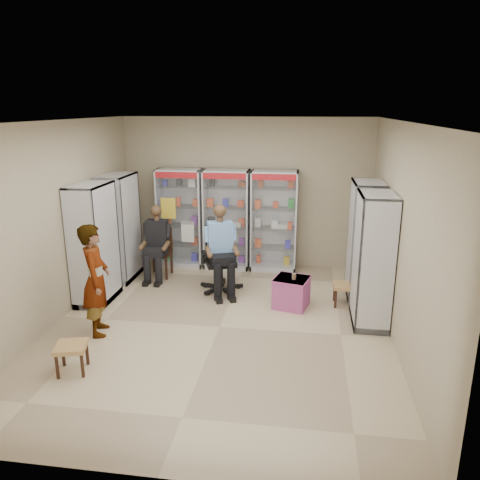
# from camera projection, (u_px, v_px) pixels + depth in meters

# --- Properties ---
(floor) EXTENTS (6.00, 6.00, 0.00)m
(floor) POSITION_uv_depth(u_px,v_px,m) (219.00, 327.00, 7.03)
(floor) COLOR tan
(floor) RESTS_ON ground
(room_shell) EXTENTS (5.02, 6.02, 3.01)m
(room_shell) POSITION_uv_depth(u_px,v_px,m) (218.00, 198.00, 6.48)
(room_shell) COLOR tan
(room_shell) RESTS_ON ground
(cabinet_back_left) EXTENTS (0.90, 0.50, 2.00)m
(cabinet_back_left) POSITION_uv_depth(u_px,v_px,m) (181.00, 218.00, 9.53)
(cabinet_back_left) COLOR #AAADB2
(cabinet_back_left) RESTS_ON floor
(cabinet_back_mid) EXTENTS (0.90, 0.50, 2.00)m
(cabinet_back_mid) POSITION_uv_depth(u_px,v_px,m) (227.00, 220.00, 9.40)
(cabinet_back_mid) COLOR silver
(cabinet_back_mid) RESTS_ON floor
(cabinet_back_right) EXTENTS (0.90, 0.50, 2.00)m
(cabinet_back_right) POSITION_uv_depth(u_px,v_px,m) (274.00, 221.00, 9.27)
(cabinet_back_right) COLOR #A1A3A8
(cabinet_back_right) RESTS_ON floor
(cabinet_right_far) EXTENTS (0.90, 0.50, 2.00)m
(cabinet_right_far) POSITION_uv_depth(u_px,v_px,m) (365.00, 240.00, 7.97)
(cabinet_right_far) COLOR silver
(cabinet_right_far) RESTS_ON floor
(cabinet_right_near) EXTENTS (0.90, 0.50, 2.00)m
(cabinet_right_near) POSITION_uv_depth(u_px,v_px,m) (373.00, 260.00, 6.92)
(cabinet_right_near) COLOR #B1B5B9
(cabinet_right_near) RESTS_ON floor
(cabinet_left_far) EXTENTS (0.90, 0.50, 2.00)m
(cabinet_left_far) POSITION_uv_depth(u_px,v_px,m) (120.00, 228.00, 8.77)
(cabinet_left_far) COLOR silver
(cabinet_left_far) RESTS_ON floor
(cabinet_left_near) EXTENTS (0.90, 0.50, 2.00)m
(cabinet_left_near) POSITION_uv_depth(u_px,v_px,m) (94.00, 244.00, 7.72)
(cabinet_left_near) COLOR #B1B4B9
(cabinet_left_near) RESTS_ON floor
(wooden_chair) EXTENTS (0.42, 0.42, 0.94)m
(wooden_chair) POSITION_uv_depth(u_px,v_px,m) (159.00, 253.00, 9.01)
(wooden_chair) COLOR black
(wooden_chair) RESTS_ON floor
(seated_customer) EXTENTS (0.44, 0.60, 1.34)m
(seated_customer) POSITION_uv_depth(u_px,v_px,m) (158.00, 244.00, 8.91)
(seated_customer) COLOR black
(seated_customer) RESTS_ON floor
(office_chair) EXTENTS (0.82, 0.82, 1.17)m
(office_chair) POSITION_uv_depth(u_px,v_px,m) (221.00, 259.00, 8.29)
(office_chair) COLOR black
(office_chair) RESTS_ON floor
(seated_shopkeeper) EXTENTS (0.69, 0.81, 1.48)m
(seated_shopkeeper) POSITION_uv_depth(u_px,v_px,m) (220.00, 251.00, 8.20)
(seated_shopkeeper) COLOR #719DE0
(seated_shopkeeper) RESTS_ON floor
(pink_trunk) EXTENTS (0.63, 0.61, 0.50)m
(pink_trunk) POSITION_uv_depth(u_px,v_px,m) (291.00, 292.00, 7.68)
(pink_trunk) COLOR #B94A95
(pink_trunk) RESTS_ON floor
(tea_glass) EXTENTS (0.07, 0.07, 0.10)m
(tea_glass) POSITION_uv_depth(u_px,v_px,m) (294.00, 276.00, 7.55)
(tea_glass) COLOR #500F06
(tea_glass) RESTS_ON pink_trunk
(woven_stool_a) EXTENTS (0.37, 0.37, 0.36)m
(woven_stool_a) POSITION_uv_depth(u_px,v_px,m) (344.00, 295.00, 7.77)
(woven_stool_a) COLOR #A67746
(woven_stool_a) RESTS_ON floor
(woven_stool_b) EXTENTS (0.45, 0.45, 0.37)m
(woven_stool_b) POSITION_uv_depth(u_px,v_px,m) (72.00, 358.00, 5.80)
(woven_stool_b) COLOR #9F6743
(woven_stool_b) RESTS_ON floor
(standing_man) EXTENTS (0.55, 0.69, 1.64)m
(standing_man) POSITION_uv_depth(u_px,v_px,m) (96.00, 280.00, 6.64)
(standing_man) COLOR gray
(standing_man) RESTS_ON floor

